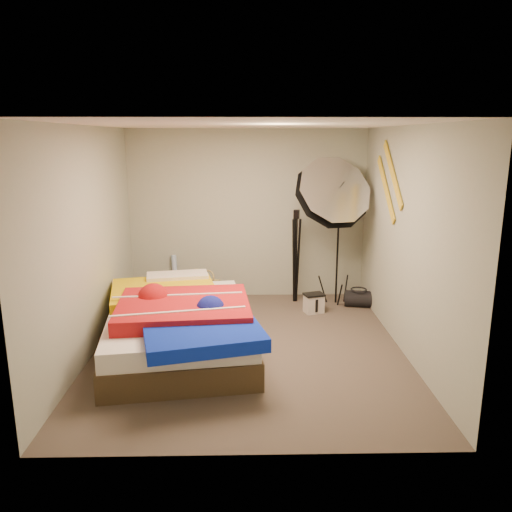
{
  "coord_description": "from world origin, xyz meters",
  "views": [
    {
      "loc": [
        -0.03,
        -5.36,
        2.37
      ],
      "look_at": [
        0.1,
        0.6,
        0.95
      ],
      "focal_mm": 35.0,
      "sensor_mm": 36.0,
      "label": 1
    }
  ],
  "objects_px": {
    "tote_bag": "(205,293)",
    "photo_umbrella": "(331,195)",
    "bed": "(180,324)",
    "camera_tripod": "(296,250)",
    "wrapping_roll": "(175,277)",
    "duffel_bag": "(358,299)",
    "camera_case": "(314,304)"
  },
  "relations": [
    {
      "from": "camera_case",
      "to": "photo_umbrella",
      "type": "xyz_separation_m",
      "value": [
        0.24,
        0.25,
        1.48
      ]
    },
    {
      "from": "wrapping_roll",
      "to": "photo_umbrella",
      "type": "bearing_deg",
      "value": -11.6
    },
    {
      "from": "wrapping_roll",
      "to": "bed",
      "type": "xyz_separation_m",
      "value": [
        0.32,
        -1.97,
        0.0
      ]
    },
    {
      "from": "wrapping_roll",
      "to": "camera_case",
      "type": "xyz_separation_m",
      "value": [
        2.01,
        -0.71,
        -0.2
      ]
    },
    {
      "from": "wrapping_roll",
      "to": "duffel_bag",
      "type": "height_order",
      "value": "wrapping_roll"
    },
    {
      "from": "tote_bag",
      "to": "duffel_bag",
      "type": "relative_size",
      "value": 1.09
    },
    {
      "from": "photo_umbrella",
      "to": "duffel_bag",
      "type": "bearing_deg",
      "value": -2.31
    },
    {
      "from": "wrapping_roll",
      "to": "photo_umbrella",
      "type": "height_order",
      "value": "photo_umbrella"
    },
    {
      "from": "wrapping_roll",
      "to": "bed",
      "type": "height_order",
      "value": "same"
    },
    {
      "from": "wrapping_roll",
      "to": "bed",
      "type": "distance_m",
      "value": 1.99
    },
    {
      "from": "bed",
      "to": "camera_tripod",
      "type": "xyz_separation_m",
      "value": [
        1.48,
        1.75,
        0.45
      ]
    },
    {
      "from": "tote_bag",
      "to": "camera_tripod",
      "type": "bearing_deg",
      "value": 34.42
    },
    {
      "from": "camera_tripod",
      "to": "wrapping_roll",
      "type": "bearing_deg",
      "value": 173.18
    },
    {
      "from": "tote_bag",
      "to": "camera_case",
      "type": "distance_m",
      "value": 1.55
    },
    {
      "from": "photo_umbrella",
      "to": "camera_case",
      "type": "bearing_deg",
      "value": -132.89
    },
    {
      "from": "duffel_bag",
      "to": "camera_tripod",
      "type": "height_order",
      "value": "camera_tripod"
    },
    {
      "from": "bed",
      "to": "photo_umbrella",
      "type": "relative_size",
      "value": 1.15
    },
    {
      "from": "duffel_bag",
      "to": "camera_tripod",
      "type": "relative_size",
      "value": 0.28
    },
    {
      "from": "tote_bag",
      "to": "camera_case",
      "type": "height_order",
      "value": "tote_bag"
    },
    {
      "from": "bed",
      "to": "photo_umbrella",
      "type": "distance_m",
      "value": 2.76
    },
    {
      "from": "tote_bag",
      "to": "camera_case",
      "type": "xyz_separation_m",
      "value": [
        1.53,
        -0.26,
        -0.08
      ]
    },
    {
      "from": "tote_bag",
      "to": "bed",
      "type": "height_order",
      "value": "bed"
    },
    {
      "from": "tote_bag",
      "to": "duffel_bag",
      "type": "height_order",
      "value": "tote_bag"
    },
    {
      "from": "tote_bag",
      "to": "duffel_bag",
      "type": "xyz_separation_m",
      "value": [
        2.2,
        -0.02,
        -0.09
      ]
    },
    {
      "from": "tote_bag",
      "to": "photo_umbrella",
      "type": "relative_size",
      "value": 0.19
    },
    {
      "from": "wrapping_roll",
      "to": "camera_case",
      "type": "relative_size",
      "value": 2.61
    },
    {
      "from": "tote_bag",
      "to": "bed",
      "type": "distance_m",
      "value": 1.53
    },
    {
      "from": "wrapping_roll",
      "to": "camera_tripod",
      "type": "height_order",
      "value": "camera_tripod"
    },
    {
      "from": "tote_bag",
      "to": "camera_tripod",
      "type": "xyz_separation_m",
      "value": [
        1.31,
        0.24,
        0.57
      ]
    },
    {
      "from": "camera_case",
      "to": "duffel_bag",
      "type": "xyz_separation_m",
      "value": [
        0.67,
        0.24,
        -0.01
      ]
    },
    {
      "from": "bed",
      "to": "tote_bag",
      "type": "bearing_deg",
      "value": 83.85
    },
    {
      "from": "duffel_bag",
      "to": "photo_umbrella",
      "type": "height_order",
      "value": "photo_umbrella"
    }
  ]
}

